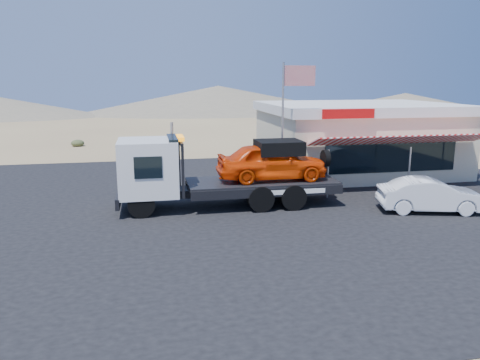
{
  "coord_description": "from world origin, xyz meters",
  "views": [
    {
      "loc": [
        -1.39,
        -16.02,
        5.3
      ],
      "look_at": [
        2.05,
        1.1,
        1.5
      ],
      "focal_mm": 35.0,
      "sensor_mm": 36.0,
      "label": 1
    }
  ],
  "objects": [
    {
      "name": "asphalt_lot",
      "position": [
        2.0,
        3.0,
        0.01
      ],
      "size": [
        32.0,
        24.0,
        0.02
      ],
      "primitive_type": "cube",
      "color": "black",
      "rests_on": "ground"
    },
    {
      "name": "tow_truck",
      "position": [
        1.67,
        2.86,
        1.63
      ],
      "size": [
        9.03,
        2.68,
        3.02
      ],
      "color": "black",
      "rests_on": "asphalt_lot"
    },
    {
      "name": "flagpole",
      "position": [
        4.93,
        4.5,
        3.76
      ],
      "size": [
        1.55,
        0.1,
        6.0
      ],
      "color": "#99999E",
      "rests_on": "asphalt_lot"
    },
    {
      "name": "white_sedan",
      "position": [
        9.75,
        0.38,
        0.7
      ],
      "size": [
        4.33,
        2.43,
        1.35
      ],
      "primitive_type": "imported",
      "rotation": [
        0.0,
        0.0,
        1.31
      ],
      "color": "silver",
      "rests_on": "asphalt_lot"
    },
    {
      "name": "ground",
      "position": [
        0.0,
        0.0,
        0.0
      ],
      "size": [
        120.0,
        120.0,
        0.0
      ],
      "primitive_type": "plane",
      "color": "#886C4D",
      "rests_on": "ground"
    },
    {
      "name": "distant_hills",
      "position": [
        -9.77,
        55.14,
        1.89
      ],
      "size": [
        126.0,
        48.0,
        4.2
      ],
      "color": "#726B59",
      "rests_on": "ground"
    },
    {
      "name": "jerky_store",
      "position": [
        10.5,
        8.97,
        1.99
      ],
      "size": [
        10.4,
        9.97,
        3.9
      ],
      "color": "beige",
      "rests_on": "asphalt_lot"
    }
  ]
}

